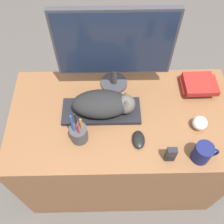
% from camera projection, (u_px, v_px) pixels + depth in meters
% --- Properties ---
extents(ground_plane, '(12.00, 12.00, 0.00)m').
position_uv_depth(ground_plane, '(121.00, 211.00, 1.89)').
color(ground_plane, '#4C4742').
extents(desk, '(1.24, 0.65, 0.77)m').
position_uv_depth(desk, '(120.00, 147.00, 1.74)').
color(desk, brown).
rests_on(desk, ground_plane).
extents(keyboard, '(0.42, 0.17, 0.02)m').
position_uv_depth(keyboard, '(101.00, 111.00, 1.42)').
color(keyboard, black).
rests_on(keyboard, desk).
extents(cat, '(0.33, 0.17, 0.12)m').
position_uv_depth(cat, '(105.00, 104.00, 1.36)').
color(cat, black).
rests_on(cat, keyboard).
extents(monitor, '(0.60, 0.15, 0.51)m').
position_uv_depth(monitor, '(114.00, 46.00, 1.29)').
color(monitor, '#333338').
rests_on(monitor, desk).
extents(computer_mouse, '(0.06, 0.10, 0.03)m').
position_uv_depth(computer_mouse, '(139.00, 140.00, 1.32)').
color(computer_mouse, black).
rests_on(computer_mouse, desk).
extents(coffee_mug, '(0.12, 0.09, 0.11)m').
position_uv_depth(coffee_mug, '(203.00, 153.00, 1.24)').
color(coffee_mug, '#141947').
rests_on(coffee_mug, desk).
extents(pen_cup, '(0.09, 0.09, 0.22)m').
position_uv_depth(pen_cup, '(79.00, 133.00, 1.30)').
color(pen_cup, '#38383D').
rests_on(pen_cup, desk).
extents(baseball, '(0.08, 0.08, 0.08)m').
position_uv_depth(baseball, '(200.00, 123.00, 1.35)').
color(baseball, silver).
rests_on(baseball, desk).
extents(phone, '(0.05, 0.03, 0.10)m').
position_uv_depth(phone, '(171.00, 154.00, 1.24)').
color(phone, black).
rests_on(phone, desk).
extents(book_stack, '(0.21, 0.16, 0.07)m').
position_uv_depth(book_stack, '(199.00, 85.00, 1.50)').
color(book_stack, maroon).
rests_on(book_stack, desk).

